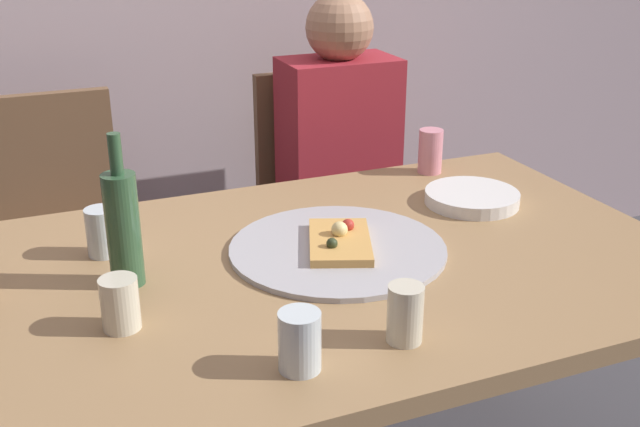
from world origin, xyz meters
name	(u,v)px	position (x,y,z in m)	size (l,w,h in m)	color
dining_table	(292,295)	(0.00, 0.00, 0.65)	(1.69, 0.98, 0.72)	#99754C
pizza_tray	(338,249)	(0.12, 0.03, 0.73)	(0.47, 0.47, 0.01)	#ADADB2
pizza_slice_last	(340,240)	(0.13, 0.04, 0.74)	(0.20, 0.25, 0.05)	tan
wine_bottle	(123,227)	(-0.32, 0.06, 0.84)	(0.07, 0.07, 0.31)	#2D5133
tumbler_near	(300,341)	(-0.12, -0.35, 0.77)	(0.07, 0.07, 0.10)	silver
tumbler_far	(102,232)	(-0.35, 0.21, 0.77)	(0.07, 0.07, 0.10)	silver
wine_glass	(405,314)	(0.08, -0.34, 0.77)	(0.06, 0.06, 0.10)	beige
short_glass	(120,304)	(-0.36, -0.11, 0.77)	(0.07, 0.07, 0.10)	beige
soda_can	(430,151)	(0.56, 0.41, 0.78)	(0.07, 0.07, 0.12)	pink
plate_stack	(472,198)	(0.54, 0.16, 0.74)	(0.23, 0.23, 0.03)	white
chair_left	(52,231)	(-0.43, 0.89, 0.51)	(0.44, 0.44, 0.90)	brown
chair_right	(331,190)	(0.47, 0.89, 0.51)	(0.44, 0.44, 0.90)	brown
guest_in_sweater	(350,168)	(0.47, 0.74, 0.64)	(0.36, 0.56, 1.17)	maroon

